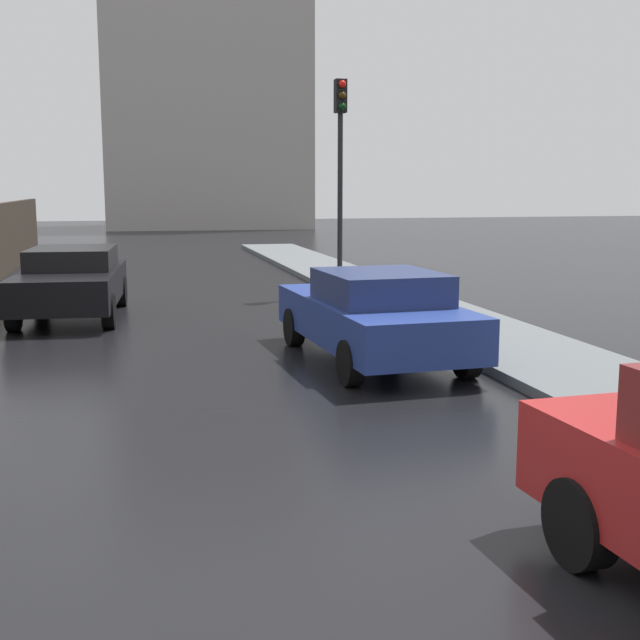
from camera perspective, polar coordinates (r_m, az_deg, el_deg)
name	(u,v)px	position (r m, az deg, el deg)	size (l,w,h in m)	color
ground	(271,592)	(5.62, -3.41, -18.20)	(120.00, 120.00, 0.00)	black
car_black_mid_road	(72,280)	(17.17, -16.73, 2.62)	(2.15, 4.60, 1.37)	black
car_blue_far_ahead	(374,314)	(12.29, 3.75, 0.39)	(2.07, 4.51, 1.37)	navy
traffic_light	(340,147)	(19.53, 1.42, 11.80)	(0.26, 0.39, 4.86)	black
distant_tower	(206,67)	(54.13, -7.87, 16.90)	(12.68, 9.24, 23.33)	#9E9993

